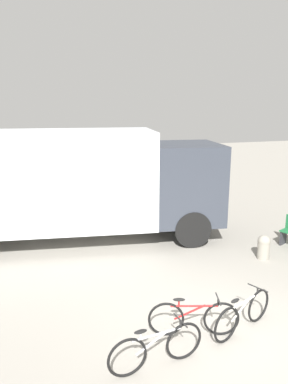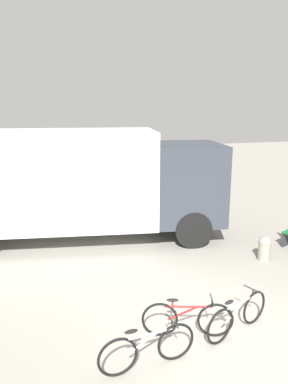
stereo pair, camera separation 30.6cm
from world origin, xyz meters
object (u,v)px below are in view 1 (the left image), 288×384
(bicycle_middle, at_px, (194,318))
(bicycle_far, at_px, (243,314))
(delivery_truck, at_px, (71,181))
(bicycle_near, at_px, (156,348))
(bollard_near_bench, at_px, (264,246))

(bicycle_middle, xyz_separation_m, bicycle_far, (0.94, -0.16, 0.00))
(delivery_truck, distance_m, bicycle_near, 6.36)
(delivery_truck, distance_m, bicycle_far, 6.38)
(delivery_truck, height_order, bicycle_near, delivery_truck)
(bicycle_middle, bearing_deg, bicycle_near, -130.21)
(delivery_truck, height_order, bollard_near_bench, delivery_truck)
(bollard_near_bench, bearing_deg, bicycle_far, -130.86)
(bicycle_near, height_order, bollard_near_bench, bicycle_near)
(delivery_truck, bearing_deg, bicycle_middle, -66.30)
(bicycle_middle, height_order, bicycle_far, same)
(bicycle_middle, bearing_deg, bicycle_far, 7.62)
(delivery_truck, bearing_deg, bicycle_far, -58.26)
(delivery_truck, distance_m, bicycle_middle, 5.94)
(bicycle_near, xyz_separation_m, bicycle_far, (1.87, 0.45, 0.00))
(bicycle_middle, relative_size, bollard_near_bench, 2.39)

